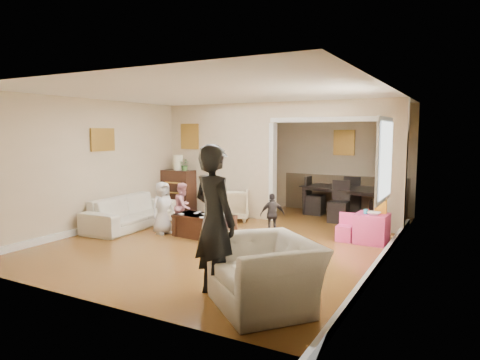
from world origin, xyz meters
The scene contains 27 objects.
floor centered at (0.00, 0.00, 0.00)m, with size 7.00×7.00×0.00m, color olive.
partition_left centered at (-1.38, 1.80, 1.30)m, with size 2.75×0.18×2.60m, color #CAB594.
partition_right centered at (2.48, 1.80, 1.30)m, with size 0.55×0.18×2.60m, color #CAB594.
partition_header centered at (1.10, 1.80, 2.42)m, with size 2.22×0.18×0.35m, color #CAB594.
window_pane centered at (2.73, -0.40, 1.55)m, with size 0.03×0.95×1.10m, color white.
framed_art_partition centered at (-2.20, 1.70, 1.85)m, with size 0.45×0.03×0.55m, color brown.
framed_art_sofa_wall centered at (-2.71, -0.60, 1.80)m, with size 0.03×0.55×0.40m, color brown.
framed_art_alcove centered at (1.10, 3.44, 1.70)m, with size 0.45×0.03×0.55m, color brown.
sofa centered at (-2.28, -0.29, 0.32)m, with size 2.16×0.84×0.63m, color #ECE5CC.
armchair_back centered at (-0.83, 1.35, 0.34)m, with size 0.73×0.76×0.69m, color #C5B288.
armchair_front centered at (1.88, -2.66, 0.38)m, with size 1.17×1.02×0.76m, color #ECE5CC.
dresser centered at (-2.36, 1.43, 0.52)m, with size 0.76×0.43×1.04m, color black.
table_lamp centered at (-2.36, 1.43, 1.22)m, with size 0.22×0.22×0.36m, color beige.
potted_plant centered at (-2.16, 1.43, 1.18)m, with size 0.25×0.21×0.27m, color #3C6C30.
coffee_table centered at (-0.49, -0.30, 0.21)m, with size 1.11×0.56×0.42m, color #371B11.
coffee_cup centered at (-0.39, -0.35, 0.47)m, with size 0.11×0.11×0.10m, color silver.
play_table centered at (2.34, 0.76, 0.26)m, with size 0.54×0.54×0.52m, color #E83D86.
cereal_box centered at (2.46, 0.86, 0.67)m, with size 0.20×0.07×0.30m, color yellow.
cyan_cup centered at (2.24, 0.71, 0.56)m, with size 0.08×0.08×0.08m, color teal.
toy_block centered at (2.22, 0.88, 0.55)m, with size 0.08×0.06×0.05m, color red.
play_bowl centered at (2.39, 0.64, 0.55)m, with size 0.23×0.23×0.06m, color white.
dining_table centered at (1.35, 2.84, 0.35)m, with size 1.96×1.10×0.69m, color black.
adult_person centered at (1.21, -2.65, 0.91)m, with size 0.66×0.43×1.81m, color black.
child_kneel_a centered at (-1.34, -0.45, 0.50)m, with size 0.49×0.32×1.01m, color beige.
child_kneel_b centered at (-1.19, 0.00, 0.48)m, with size 0.46×0.36×0.95m, color pink.
child_toddler centered at (0.56, 0.45, 0.40)m, with size 0.47×0.19×0.80m, color black.
craft_papers centered at (-0.46, -0.30, 0.42)m, with size 0.99×0.52×0.00m.
Camera 1 is at (3.84, -6.84, 1.94)m, focal length 31.97 mm.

